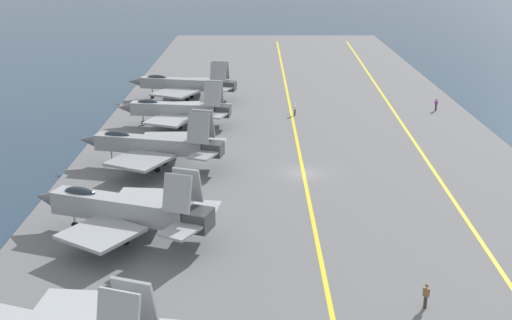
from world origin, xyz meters
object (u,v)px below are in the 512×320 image
crew_white_vest (295,109)px  crew_brown_vest (426,295)px  parked_jet_second (122,209)px  crew_purple_vest (436,104)px  parked_jet_fifth (184,84)px  parked_jet_fourth (176,109)px  parked_jet_third (153,145)px

crew_white_vest → crew_brown_vest: 49.63m
parked_jet_second → crew_purple_vest: (41.07, -36.50, -1.50)m
parked_jet_fifth → crew_white_vest: (-9.05, -16.33, -1.49)m
parked_jet_fourth → crew_white_vest: parked_jet_fourth is taller
parked_jet_third → crew_white_vest: bearing=-36.8°
crew_purple_vest → parked_jet_second: bearing=138.4°
crew_brown_vest → crew_purple_vest: bearing=-15.6°
crew_white_vest → crew_purple_vest: bearing=-82.7°
crew_purple_vest → crew_white_vest: (-2.60, 20.29, -0.01)m
parked_jet_fifth → crew_brown_vest: bearing=-159.2°
parked_jet_second → crew_brown_vest: (-10.82, -22.06, -1.48)m
parked_jet_second → parked_jet_fourth: (32.96, -0.45, -0.20)m
parked_jet_second → crew_brown_vest: parked_jet_second is taller
parked_jet_third → crew_white_vest: 27.21m
parked_jet_second → crew_purple_vest: size_ratio=9.19×
parked_jet_third → crew_purple_vest: (24.35, -36.57, -1.64)m
parked_jet_third → parked_jet_fourth: 16.25m
parked_jet_second → parked_jet_fifth: (47.51, 0.12, -0.02)m
parked_jet_third → parked_jet_fifth: size_ratio=0.95×
parked_jet_fourth → crew_brown_vest: bearing=-153.7°
parked_jet_second → crew_brown_vest: bearing=-116.1°
crew_purple_vest → parked_jet_fourth: bearing=102.7°
parked_jet_fourth → crew_brown_vest: (-43.77, -21.61, -1.28)m
parked_jet_second → parked_jet_third: bearing=0.2°
parked_jet_fourth → crew_purple_vest: 36.98m
parked_jet_fourth → crew_white_vest: 16.75m
parked_jet_fifth → crew_purple_vest: 37.22m
parked_jet_third → parked_jet_fifth: 30.79m
crew_purple_vest → crew_white_vest: bearing=97.3°
parked_jet_fourth → parked_jet_fifth: bearing=2.2°
parked_jet_fourth → parked_jet_fifth: parked_jet_fourth is taller
parked_jet_third → parked_jet_fourth: size_ratio=1.07×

